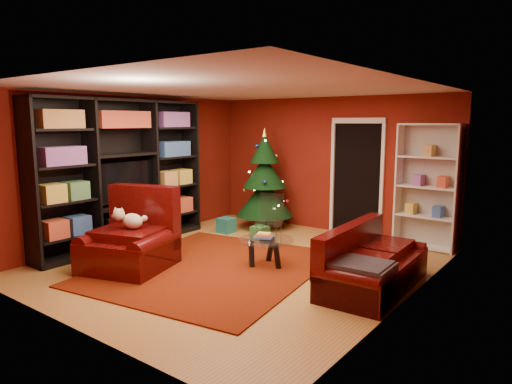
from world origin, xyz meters
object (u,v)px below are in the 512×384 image
Objects in this scene: rug at (212,268)px; white_bookshelf at (427,187)px; dog at (132,221)px; coffee_table at (266,252)px; acrylic_chair at (269,223)px; gift_box_green at (260,233)px; media_unit at (122,174)px; gift_box_teal at (226,225)px; sofa at (375,257)px; armchair at (128,237)px; christmas_tree at (265,179)px.

white_bookshelf is (2.13, 2.99, 1.04)m from rug.
coffee_table is (1.48, 1.25, -0.50)m from dog.
gift_box_green is at bearing 130.16° from acrylic_chair.
gift_box_teal is (0.82, 1.75, -1.11)m from media_unit.
sofa is 1.64m from coffee_table.
gift_box_green is (-0.38, 1.69, 0.12)m from rug.
rug is 1.77× the size of sofa.
acrylic_chair is (1.24, -0.31, 0.26)m from gift_box_teal.
sofa reaches higher than coffee_table.
acrylic_chair is (0.35, -0.21, 0.27)m from gift_box_green.
sofa is (0.07, -2.31, -0.64)m from white_bookshelf.
rug is at bearing 21.32° from armchair.
armchair is 3.06× the size of dog.
sofa is 2.38m from acrylic_chair.
media_unit is 2.67× the size of armchair.
acrylic_chair is at bearing -30.48° from gift_box_green.
media_unit reaches higher than christmas_tree.
media_unit is 4.00× the size of coffee_table.
coffee_table reaches higher than rug.
media_unit is 1.60m from armchair.
christmas_tree is at bearing 72.61° from dog.
rug is 2.20m from gift_box_teal.
media_unit reaches higher than rug.
rug is at bearing -136.26° from coffee_table.
dog reaches higher than gift_box_green.
christmas_tree reaches higher than dog.
rug is 1.55× the size of white_bookshelf.
sofa is at bearing 6.10° from dog.
white_bookshelf is 2.64× the size of coffee_table.
christmas_tree is 5.08× the size of dog.
armchair is at bearing -34.84° from media_unit.
armchair is at bearing -127.49° from white_bookshelf.
acrylic_chair is at bearing -50.60° from christmas_tree.
gift_box_teal is (-0.35, -0.78, -0.84)m from christmas_tree.
rug is 1.29m from armchair.
sofa is (2.59, -1.01, 0.27)m from gift_box_green.
sofa is at bearing 8.33° from media_unit.
media_unit is 1.61× the size of christmas_tree.
christmas_tree is 0.94× the size of white_bookshelf.
gift_box_teal is 0.23× the size of armchair.
coffee_table is (1.85, -1.23, 0.07)m from gift_box_teal.
white_bookshelf is (3.41, 1.20, 0.91)m from gift_box_teal.
white_bookshelf is 4.88m from armchair.
white_bookshelf is 1.15× the size of sofa.
dog is (0.03, 0.06, 0.23)m from armchair.
gift_box_teal is at bearing 146.83° from acrylic_chair.
christmas_tree is 2.49× the size of coffee_table.
sofa is 2.31× the size of coffee_table.
acrylic_chair is at bearing 34.86° from media_unit.
armchair is at bearing -135.00° from dog.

